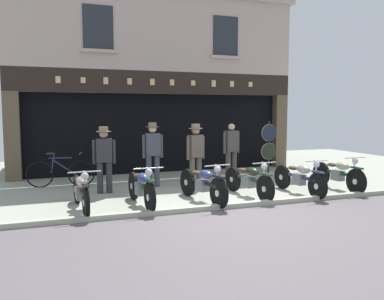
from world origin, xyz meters
TOP-DOWN VIEW (x-y plane):
  - ground at (0.00, -0.98)m, footprint 21.37×22.00m
  - shop_facade at (0.00, 7.03)m, footprint 9.67×4.42m
  - motorcycle_far_left at (-2.87, 0.93)m, footprint 0.62×2.02m
  - motorcycle_left at (-1.62, 0.89)m, footprint 0.62×1.96m
  - motorcycle_center_left at (-0.24, 0.80)m, footprint 0.62×2.07m
  - motorcycle_center at (0.99, 0.94)m, footprint 0.62×1.99m
  - motorcycle_center_right at (2.31, 0.79)m, footprint 0.62×2.00m
  - motorcycle_right at (3.58, 0.91)m, footprint 0.62×1.94m
  - salesman_left at (-2.19, 2.51)m, footprint 0.56×0.36m
  - shopkeeper_center at (-0.86, 2.89)m, footprint 0.56×0.35m
  - salesman_right at (0.24, 2.56)m, footprint 0.55×0.37m
  - assistant_far_right at (1.53, 3.05)m, footprint 0.55×0.29m
  - tyre_sign_pole at (3.31, 3.93)m, footprint 0.56×0.06m
  - advert_board_near at (-1.73, 5.40)m, footprint 0.64×0.03m
  - leaning_bicycle at (-3.20, 3.77)m, footprint 1.77×0.52m

SIDE VIEW (x-z plane):
  - ground at x=0.00m, z-range -0.13..0.05m
  - leaning_bicycle at x=-3.20m, z-range -0.09..0.85m
  - motorcycle_center at x=0.99m, z-range -0.04..0.87m
  - motorcycle_center_right at x=2.31m, z-range -0.04..0.87m
  - motorcycle_far_left at x=-2.87m, z-range -0.04..0.87m
  - motorcycle_right at x=3.58m, z-range -0.03..0.88m
  - motorcycle_left at x=-1.62m, z-range -0.04..0.88m
  - motorcycle_center_left at x=-0.24m, z-range -0.03..0.89m
  - salesman_left at x=-2.19m, z-range 0.10..1.75m
  - assistant_far_right at x=1.53m, z-range 0.09..1.76m
  - salesman_right at x=0.24m, z-range 0.10..1.79m
  - shopkeeper_center at x=-0.86m, z-range 0.10..1.83m
  - tyre_sign_pole at x=3.31m, z-range 0.15..1.86m
  - shop_facade at x=0.00m, z-range -1.32..4.62m
  - advert_board_near at x=-1.73m, z-range 1.21..2.31m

